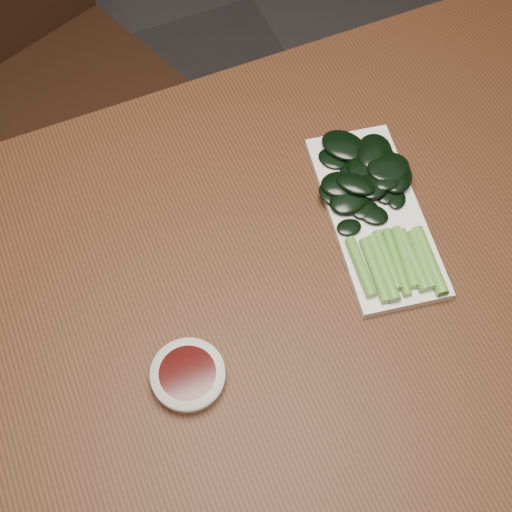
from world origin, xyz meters
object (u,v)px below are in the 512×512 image
object	(u,v)px
serving_plate	(375,215)
gai_lan	(375,201)
chair_far	(46,60)
sauce_bowl	(188,376)
table	(260,317)

from	to	relation	value
serving_plate	gai_lan	distance (m)	0.02
chair_far	serving_plate	size ratio (longest dim) A/B	2.81
serving_plate	gai_lan	world-z (taller)	gai_lan
chair_far	serving_plate	bearing A→B (deg)	-86.38
sauce_bowl	serving_plate	xyz separation A→B (m)	(0.33, 0.12, -0.01)
serving_plate	gai_lan	bearing A→B (deg)	72.90
sauce_bowl	gai_lan	xyz separation A→B (m)	(0.34, 0.13, 0.01)
chair_far	serving_plate	xyz separation A→B (m)	(0.35, -0.77, 0.27)
table	sauce_bowl	bearing A→B (deg)	-150.80
chair_far	serving_plate	world-z (taller)	chair_far
table	sauce_bowl	distance (m)	0.17
chair_far	gai_lan	bearing A→B (deg)	-85.80
table	chair_far	xyz separation A→B (m)	(-0.15, 0.82, -0.19)
serving_plate	chair_far	bearing A→B (deg)	114.41
chair_far	sauce_bowl	size ratio (longest dim) A/B	9.42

